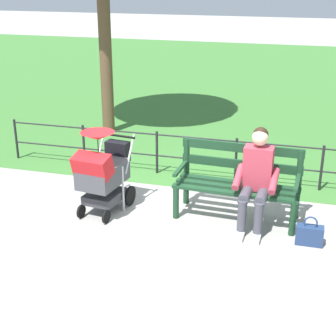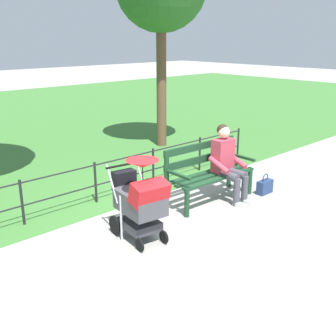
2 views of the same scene
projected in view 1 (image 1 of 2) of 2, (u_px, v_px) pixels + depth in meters
The scene contains 7 objects.
ground_plane at pixel (174, 212), 6.88m from camera, with size 60.00×60.00×0.00m, color #9E9B93.
grass_lawn at pixel (252, 81), 14.76m from camera, with size 40.00×16.00×0.01m, color #3D7533.
park_bench at pixel (238, 179), 6.59m from camera, with size 1.62×0.67×0.96m.
person_on_bench at pixel (256, 177), 6.27m from camera, with size 0.55×0.74×1.28m.
stroller at pixel (102, 171), 6.66m from camera, with size 0.61×0.94×1.15m.
handbag at pixel (309, 235), 6.03m from camera, with size 0.32×0.14×0.37m.
park_fence at pixel (196, 152), 7.87m from camera, with size 6.34×0.04×0.70m.
Camera 1 is at (-1.58, 5.98, 3.08)m, focal length 54.24 mm.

